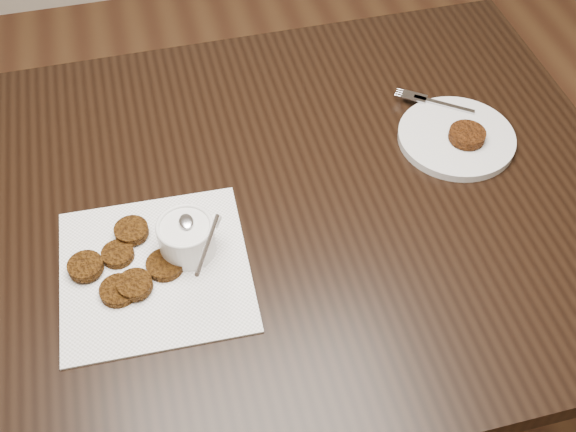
{
  "coord_description": "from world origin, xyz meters",
  "views": [
    {
      "loc": [
        -0.14,
        -0.68,
        1.65
      ],
      "look_at": [
        0.04,
        0.02,
        0.8
      ],
      "focal_mm": 43.82,
      "sensor_mm": 36.0,
      "label": 1
    }
  ],
  "objects": [
    {
      "name": "sauce_ramekin",
      "position": [
        -0.12,
        0.03,
        0.82
      ],
      "size": [
        0.16,
        0.16,
        0.13
      ],
      "primitive_type": null,
      "rotation": [
        0.0,
        0.0,
        0.42
      ],
      "color": "white",
      "rests_on": "napkin"
    },
    {
      "name": "patty_cluster",
      "position": [
        -0.22,
        0.02,
        0.76
      ],
      "size": [
        0.23,
        0.23,
        0.02
      ],
      "primitive_type": null,
      "rotation": [
        0.0,
        0.0,
        0.25
      ],
      "color": "#5D340C",
      "rests_on": "napkin"
    },
    {
      "name": "plate_with_patty",
      "position": [
        0.4,
        0.16,
        0.77
      ],
      "size": [
        0.3,
        0.3,
        0.03
      ],
      "primitive_type": null,
      "rotation": [
        0.0,
        0.0,
        -0.64
      ],
      "color": "silver",
      "rests_on": "table"
    },
    {
      "name": "table",
      "position": [
        -0.07,
        0.1,
        0.38
      ],
      "size": [
        1.47,
        0.94,
        0.75
      ],
      "primitive_type": "cube",
      "color": "black",
      "rests_on": "floor"
    },
    {
      "name": "napkin",
      "position": [
        -0.18,
        0.0,
        0.75
      ],
      "size": [
        0.31,
        0.31,
        0.0
      ],
      "primitive_type": "cube",
      "rotation": [
        0.0,
        0.0,
        -0.04
      ],
      "color": "white",
      "rests_on": "table"
    }
  ]
}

